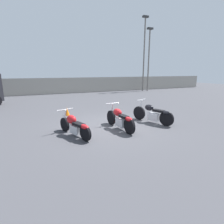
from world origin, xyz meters
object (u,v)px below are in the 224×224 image
Objects in this scene: motorcycle_slot_0 at (75,126)px; motorcycle_slot_2 at (153,114)px; light_pole_left at (144,49)px; motorcycle_slot_1 at (120,119)px; traffic_cone_near at (67,111)px; light_pole_right at (149,55)px.

motorcycle_slot_0 is 3.74m from motorcycle_slot_2.
light_pole_left is 14.81m from motorcycle_slot_2.
light_pole_left is 4.50× the size of motorcycle_slot_0.
motorcycle_slot_2 is at bearing -121.92° from light_pole_left.
motorcycle_slot_2 is at bearing 1.15° from motorcycle_slot_1.
motorcycle_slot_2 is 4.63m from traffic_cone_near.
motorcycle_slot_2 is at bearing -41.95° from traffic_cone_near.
light_pole_left is at bearing 27.72° from motorcycle_slot_0.
traffic_cone_near is at bearing 65.17° from motorcycle_slot_0.
motorcycle_slot_1 reaches higher than traffic_cone_near.
motorcycle_slot_2 is at bearing -16.40° from motorcycle_slot_0.
light_pole_right is 14.88m from traffic_cone_near.
light_pole_left is 15.96m from motorcycle_slot_1.
motorcycle_slot_2 reaches higher than traffic_cone_near.
light_pole_left reaches higher than traffic_cone_near.
motorcycle_slot_2 reaches higher than motorcycle_slot_1.
light_pole_right is at bearing 25.81° from motorcycle_slot_0.
motorcycle_slot_2 is at bearing -124.27° from light_pole_right.
light_pole_left reaches higher than light_pole_right.
motorcycle_slot_1 is (-9.81, -11.91, -3.89)m from light_pole_right.
light_pole_left is 0.88m from light_pole_right.
motorcycle_slot_1 is at bearing 166.94° from motorcycle_slot_2.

